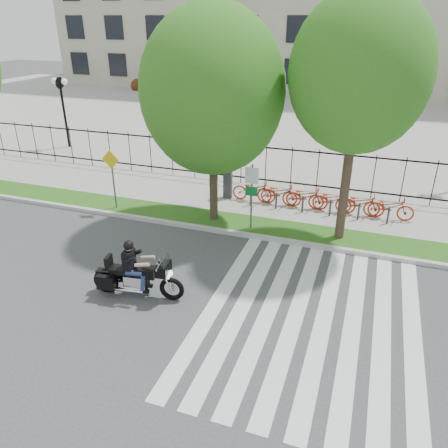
% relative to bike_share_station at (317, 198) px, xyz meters
% --- Properties ---
extents(ground, '(120.00, 120.00, 0.00)m').
position_rel_bike_share_station_xyz_m(ground, '(-3.90, -7.20, -0.66)').
color(ground, '#3B3C3E').
rests_on(ground, ground).
extents(curb, '(60.00, 0.20, 0.15)m').
position_rel_bike_share_station_xyz_m(curb, '(-3.90, -3.10, -0.58)').
color(curb, '#B1ADA6').
rests_on(curb, ground).
extents(grass_verge, '(60.00, 1.50, 0.15)m').
position_rel_bike_share_station_xyz_m(grass_verge, '(-3.90, -2.25, -0.58)').
color(grass_verge, '#1E4F13').
rests_on(grass_verge, ground).
extents(sidewalk, '(60.00, 3.50, 0.15)m').
position_rel_bike_share_station_xyz_m(sidewalk, '(-3.90, 0.25, -0.58)').
color(sidewalk, '#A7A49C').
rests_on(sidewalk, ground).
extents(plaza, '(80.00, 34.00, 0.10)m').
position_rel_bike_share_station_xyz_m(plaza, '(-3.90, 17.80, -0.61)').
color(plaza, '#A7A49C').
rests_on(plaza, ground).
extents(crosswalk_stripes, '(5.70, 8.00, 0.01)m').
position_rel_bike_share_station_xyz_m(crosswalk_stripes, '(0.92, -7.20, -0.65)').
color(crosswalk_stripes, silver).
rests_on(crosswalk_stripes, ground).
extents(iron_fence, '(30.00, 0.06, 2.00)m').
position_rel_bike_share_station_xyz_m(iron_fence, '(-3.90, 2.00, 0.49)').
color(iron_fence, black).
rests_on(iron_fence, sidewalk).
extents(lamp_post_left, '(1.06, 0.70, 4.25)m').
position_rel_bike_share_station_xyz_m(lamp_post_left, '(-15.90, 4.80, 2.55)').
color(lamp_post_left, black).
rests_on(lamp_post_left, ground).
extents(street_tree_1, '(5.14, 5.14, 7.84)m').
position_rel_bike_share_station_xyz_m(street_tree_1, '(-3.70, -2.25, 4.38)').
color(street_tree_1, '#3C2B21').
rests_on(street_tree_1, grass_verge).
extents(street_tree_2, '(4.41, 4.41, 8.23)m').
position_rel_bike_share_station_xyz_m(street_tree_2, '(1.17, -2.25, 5.17)').
color(street_tree_2, '#3C2B21').
rests_on(street_tree_2, grass_verge).
extents(bike_share_station, '(7.83, 0.87, 1.50)m').
position_rel_bike_share_station_xyz_m(bike_share_station, '(0.00, 0.00, 0.00)').
color(bike_share_station, '#2D2D33').
rests_on(bike_share_station, sidewalk).
extents(sign_pole_regulatory, '(0.50, 0.09, 2.50)m').
position_rel_bike_share_station_xyz_m(sign_pole_regulatory, '(-2.07, -2.62, 1.08)').
color(sign_pole_regulatory, '#59595B').
rests_on(sign_pole_regulatory, grass_verge).
extents(sign_pole_warning, '(0.78, 0.09, 2.49)m').
position_rel_bike_share_station_xyz_m(sign_pole_warning, '(-7.94, -2.62, 1.09)').
color(sign_pole_warning, '#59595B').
rests_on(sign_pole_warning, grass_verge).
extents(motorcycle_rider, '(2.78, 0.96, 2.15)m').
position_rel_bike_share_station_xyz_m(motorcycle_rider, '(-4.00, -7.75, 0.06)').
color(motorcycle_rider, black).
rests_on(motorcycle_rider, ground).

